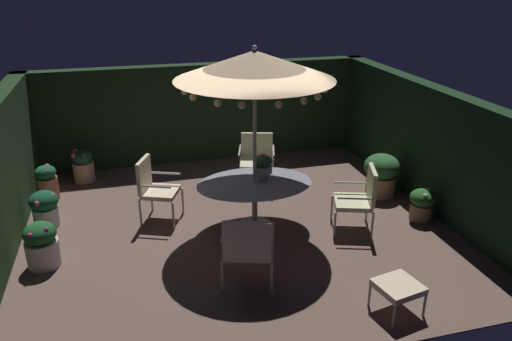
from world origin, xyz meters
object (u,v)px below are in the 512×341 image
patio_dining_table (255,189)px  ottoman_footrest (398,287)px  patio_chair_east (248,246)px  potted_plant_left_far (42,244)px  patio_chair_southeast (360,196)px  patio_umbrella (255,66)px  potted_plant_right_far (381,173)px  potted_plant_back_center (83,166)px  potted_plant_right_near (422,203)px  patio_chair_northeast (154,185)px  centerpiece_planter (263,165)px  potted_plant_front_corner (47,182)px  patio_chair_north (257,156)px  potted_plant_left_near (45,207)px

patio_dining_table → ottoman_footrest: 2.74m
patio_chair_east → potted_plant_left_far: 2.87m
patio_chair_southeast → patio_dining_table: bearing=161.3°
patio_umbrella → potted_plant_right_far: 3.33m
patio_umbrella → ottoman_footrest: (1.08, -2.50, -2.21)m
potted_plant_back_center → potted_plant_left_far: potted_plant_left_far is taller
patio_umbrella → potted_plant_back_center: (-2.71, 2.60, -2.23)m
patio_chair_east → potted_plant_right_far: 3.67m
patio_dining_table → potted_plant_right_near: (2.67, -0.50, -0.35)m
patio_umbrella → patio_chair_northeast: size_ratio=2.71×
centerpiece_planter → potted_plant_right_near: 2.67m
patio_chair_northeast → patio_chair_southeast: patio_chair_northeast is taller
centerpiece_planter → potted_plant_back_center: bearing=139.2°
patio_umbrella → patio_chair_east: 2.54m
patio_chair_southeast → potted_plant_front_corner: (-4.82, 2.44, -0.25)m
patio_chair_east → ottoman_footrest: patio_chair_east is taller
patio_chair_north → potted_plant_right_far: size_ratio=1.27×
patio_chair_northeast → ottoman_footrest: size_ratio=1.83×
patio_dining_table → patio_chair_northeast: patio_chair_northeast is taller
centerpiece_planter → patio_chair_north: bearing=78.4°
potted_plant_left_near → potted_plant_back_center: (0.49, 1.74, -0.01)m
patio_chair_southeast → potted_plant_left_far: 4.65m
patio_umbrella → potted_plant_right_near: patio_umbrella is taller
patio_chair_east → potted_plant_left_near: patio_chair_east is taller
potted_plant_right_near → potted_plant_back_center: bearing=150.0°
ottoman_footrest → potted_plant_left_far: bearing=152.7°
patio_chair_southeast → potted_plant_left_near: size_ratio=1.72×
potted_plant_right_near → potted_plant_front_corner: (-5.95, 2.43, 0.03)m
patio_umbrella → potted_plant_front_corner: 4.40m
patio_chair_north → patio_chair_east: (-0.96, -3.10, 0.02)m
potted_plant_right_near → potted_plant_left_far: size_ratio=0.83×
patio_chair_north → potted_plant_left_near: (-3.65, -0.69, -0.25)m
patio_chair_northeast → potted_plant_right_far: (3.99, -0.07, -0.19)m
potted_plant_front_corner → potted_plant_left_far: bearing=-85.5°
patio_dining_table → patio_chair_north: patio_chair_north is taller
centerpiece_planter → potted_plant_left_near: size_ratio=0.69×
potted_plant_left_far → potted_plant_right_far: bearing=9.2°
patio_chair_north → potted_plant_left_far: bearing=-151.8°
patio_chair_north → potted_plant_front_corner: size_ratio=1.55×
patio_umbrella → patio_chair_northeast: patio_umbrella is taller
patio_dining_table → patio_umbrella: bearing=158.3°
patio_chair_southeast → potted_plant_right_near: bearing=0.9°
patio_chair_north → patio_chair_northeast: patio_chair_northeast is taller
patio_chair_southeast → potted_plant_right_far: bearing=48.5°
patio_chair_northeast → potted_plant_right_far: size_ratio=1.37×
patio_umbrella → potted_plant_right_far: bearing=12.6°
potted_plant_right_near → potted_plant_front_corner: potted_plant_front_corner is taller
patio_dining_table → centerpiece_planter: size_ratio=4.40×
patio_chair_northeast → patio_chair_east: size_ratio=1.03×
patio_umbrella → patio_chair_southeast: 2.56m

